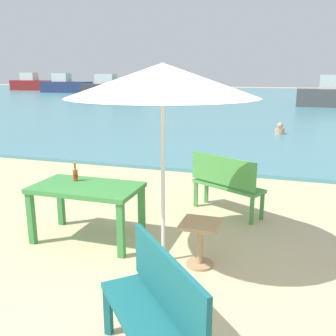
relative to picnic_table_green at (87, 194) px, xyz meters
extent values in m
plane|color=beige|center=(1.10, -1.18, -0.65)|extent=(120.00, 120.00, 0.00)
cube|color=teal|center=(1.10, 28.82, -0.61)|extent=(120.00, 50.00, 0.08)
cube|color=#3D8C42|center=(0.00, 0.00, 0.08)|extent=(1.40, 0.80, 0.06)
cube|color=#3D8C42|center=(-0.64, -0.34, -0.30)|extent=(0.08, 0.08, 0.70)
cube|color=#3D8C42|center=(0.64, -0.34, -0.30)|extent=(0.08, 0.08, 0.70)
cube|color=#3D8C42|center=(-0.64, 0.34, -0.30)|extent=(0.08, 0.08, 0.70)
cube|color=#3D8C42|center=(0.64, 0.34, -0.30)|extent=(0.08, 0.08, 0.70)
cylinder|color=brown|center=(-0.25, 0.16, 0.19)|extent=(0.06, 0.06, 0.16)
cone|color=brown|center=(-0.25, 0.16, 0.27)|extent=(0.06, 0.06, 0.03)
cylinder|color=brown|center=(-0.25, 0.16, 0.32)|extent=(0.03, 0.03, 0.09)
cylinder|color=red|center=(-0.25, 0.16, 0.18)|extent=(0.07, 0.07, 0.05)
cylinder|color=gold|center=(-0.25, 0.16, 0.37)|extent=(0.03, 0.03, 0.01)
cylinder|color=silver|center=(1.16, -0.27, 0.50)|extent=(0.04, 0.04, 2.30)
cone|color=silver|center=(1.16, -0.27, 1.47)|extent=(2.10, 2.10, 0.36)
cube|color=tan|center=(1.60, -0.25, -0.13)|extent=(0.44, 0.44, 0.04)
cylinder|color=tan|center=(1.60, -0.25, -0.40)|extent=(0.07, 0.07, 0.50)
cylinder|color=tan|center=(1.60, -0.25, -0.64)|extent=(0.32, 0.32, 0.03)
cube|color=#196066|center=(1.59, -1.96, -0.20)|extent=(1.07, 1.13, 0.05)
cube|color=#196066|center=(1.71, -1.86, 0.08)|extent=(0.84, 0.91, 0.44)
cube|color=#196066|center=(1.11, -1.65, -0.44)|extent=(0.06, 0.06, 0.42)
cube|color=#196066|center=(1.32, -1.46, -0.44)|extent=(0.06, 0.06, 0.42)
cube|color=#4C9E47|center=(1.63, 1.57, -0.20)|extent=(1.23, 0.88, 0.05)
cube|color=#4C9E47|center=(1.56, 1.43, 0.08)|extent=(1.08, 0.59, 0.44)
cube|color=#4C9E47|center=(2.18, 1.44, -0.44)|extent=(0.06, 0.06, 0.42)
cube|color=#4C9E47|center=(1.21, 1.95, -0.44)|extent=(0.06, 0.06, 0.42)
cube|color=#4C9E47|center=(2.05, 1.19, -0.44)|extent=(0.06, 0.06, 0.42)
cube|color=#4C9E47|center=(1.08, 1.71, -0.44)|extent=(0.06, 0.06, 0.42)
cylinder|color=tan|center=(2.23, 9.73, -0.47)|extent=(0.34, 0.34, 0.20)
sphere|color=tan|center=(2.23, 9.73, -0.27)|extent=(0.21, 0.21, 0.21)
cube|color=navy|center=(-21.27, 33.14, 0.02)|extent=(5.79, 1.58, 1.18)
cube|color=silver|center=(-21.80, 33.14, 1.07)|extent=(1.84, 1.18, 0.92)
cube|color=#38383F|center=(-13.18, 27.86, 0.00)|extent=(5.56, 1.52, 1.14)
cube|color=silver|center=(-13.68, 27.86, 1.01)|extent=(1.77, 1.14, 0.88)
cube|color=maroon|center=(-28.36, 36.88, 0.04)|extent=(5.97, 1.63, 1.22)
cube|color=silver|center=(-28.90, 36.88, 1.13)|extent=(1.90, 1.22, 0.95)
cube|color=silver|center=(5.19, 22.29, 0.99)|extent=(1.75, 1.13, 0.88)
camera|label=1|loc=(2.45, -4.18, 1.55)|focal=40.20mm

